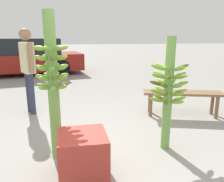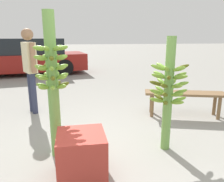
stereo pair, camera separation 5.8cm
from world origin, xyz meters
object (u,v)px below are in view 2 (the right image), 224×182
object	(u,v)px
parked_car	(26,57)
banana_stalk_left	(53,82)
vendor_person	(30,63)
produce_crate	(82,156)
market_bench	(184,96)
banana_stalk_center	(168,91)

from	to	relation	value
parked_car	banana_stalk_left	bearing A→B (deg)	-175.65
vendor_person	banana_stalk_left	bearing A→B (deg)	-8.18
vendor_person	produce_crate	size ratio (longest dim) A/B	3.27
parked_car	produce_crate	size ratio (longest dim) A/B	9.88
banana_stalk_left	produce_crate	xyz separation A→B (m)	(0.28, -0.50, -0.67)
banana_stalk_left	parked_car	bearing A→B (deg)	103.27
produce_crate	market_bench	bearing A→B (deg)	37.84
parked_car	market_bench	bearing A→B (deg)	-154.45
banana_stalk_center	parked_car	size ratio (longest dim) A/B	0.30
banana_stalk_left	market_bench	world-z (taller)	banana_stalk_left
banana_stalk_left	produce_crate	distance (m)	0.88
banana_stalk_left	produce_crate	world-z (taller)	banana_stalk_left
produce_crate	banana_stalk_left	bearing A→B (deg)	119.52
vendor_person	market_bench	world-z (taller)	vendor_person
vendor_person	produce_crate	distance (m)	2.42
banana_stalk_left	vendor_person	bearing A→B (deg)	107.74
banana_stalk_center	market_bench	size ratio (longest dim) A/B	0.99
banana_stalk_center	market_bench	bearing A→B (deg)	52.63
banana_stalk_center	market_bench	distance (m)	1.40
banana_stalk_left	market_bench	xyz separation A→B (m)	(2.18, 0.98, -0.54)
market_bench	parked_car	xyz separation A→B (m)	(-3.68, 5.35, 0.27)
banana_stalk_center	produce_crate	xyz separation A→B (m)	(-1.08, -0.41, -0.53)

